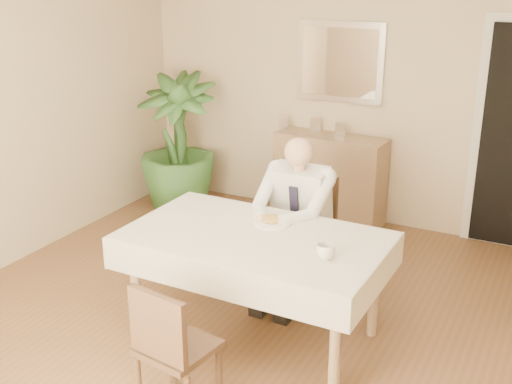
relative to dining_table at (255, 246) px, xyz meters
The scene contains 16 objects.
room 0.65m from the dining_table, 142.65° to the right, with size 5.00×5.02×2.60m.
mirror 2.55m from the dining_table, 97.80° to the left, with size 0.86×0.04×0.76m.
dining_table is the anchor object (origin of this frame).
chair_far 0.90m from the dining_table, 90.00° to the left, with size 0.44×0.44×0.89m.
chair_near 0.98m from the dining_table, 92.07° to the right, with size 0.44×0.44×0.82m.
seated_man 0.59m from the dining_table, 90.00° to the left, with size 0.48×0.72×1.24m.
plate 0.25m from the dining_table, 86.18° to the left, with size 0.26×0.26×0.02m, color white.
food 0.26m from the dining_table, 86.18° to the left, with size 0.14×0.14×0.06m, color olive.
knife 0.21m from the dining_table, 71.83° to the left, with size 0.01×0.01×0.13m, color silver.
fork 0.20m from the dining_table, 98.37° to the left, with size 0.01×0.01×0.13m, color silver.
coffee_mug 0.57m from the dining_table, 12.81° to the right, with size 0.12×0.12×0.09m, color white.
sideboard 2.26m from the dining_table, 98.31° to the left, with size 1.08×0.37×0.87m, color #8B6E4F.
photo_frame_left 2.44m from the dining_table, 110.60° to the left, with size 0.10×0.02×0.14m, color silver.
photo_frame_center 2.38m from the dining_table, 102.82° to the left, with size 0.10×0.02×0.14m, color silver.
photo_frame_right 2.25m from the dining_table, 96.06° to the left, with size 0.10×0.02×0.14m, color silver.
potted_palm 2.56m from the dining_table, 135.33° to the left, with size 0.79×0.79×1.41m, color #2A5021.
Camera 1 is at (1.91, -3.34, 2.44)m, focal length 45.00 mm.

